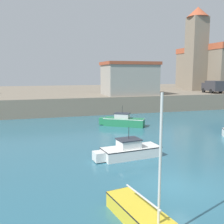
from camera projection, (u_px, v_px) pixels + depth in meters
ground_plane at (176, 186)px, 14.67m from camera, size 200.00×200.00×0.00m
quay_seawall at (69, 96)px, 57.23m from camera, size 120.00×40.00×2.65m
motorboat_white_3 at (129, 151)px, 19.57m from camera, size 5.28×2.17×2.33m
motorboat_green_4 at (123, 121)px, 31.22m from camera, size 5.19×3.96×2.46m
church at (214, 66)px, 57.93m from camera, size 14.63×16.69×16.73m
harbor_shed_far_end at (129, 78)px, 43.52m from camera, size 8.76×6.36×5.41m
truck_on_quay at (213, 86)px, 47.59m from camera, size 2.33×4.40×2.20m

